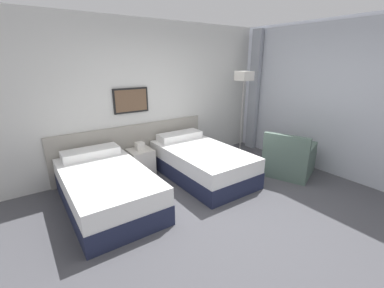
# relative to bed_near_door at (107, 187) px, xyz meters

# --- Properties ---
(ground_plane) EXTENTS (16.00, 16.00, 0.00)m
(ground_plane) POSITION_rel_bed_near_door_xyz_m (1.27, -1.26, -0.27)
(ground_plane) COLOR #47474C
(wall_headboard) EXTENTS (10.00, 0.10, 2.70)m
(wall_headboard) POSITION_rel_bed_near_door_xyz_m (1.24, 1.01, 1.02)
(wall_headboard) COLOR silver
(wall_headboard) RESTS_ON ground_plane
(wall_window) EXTENTS (0.21, 4.75, 2.70)m
(wall_window) POSITION_rel_bed_near_door_xyz_m (3.77, -1.28, 1.07)
(wall_window) COLOR white
(wall_window) RESTS_ON ground_plane
(bed_near_door) EXTENTS (1.09, 1.92, 0.66)m
(bed_near_door) POSITION_rel_bed_near_door_xyz_m (0.00, 0.00, 0.00)
(bed_near_door) COLOR #1E233D
(bed_near_door) RESTS_ON ground_plane
(bed_near_window) EXTENTS (1.09, 1.92, 0.66)m
(bed_near_window) POSITION_rel_bed_near_door_xyz_m (1.69, 0.00, 0.00)
(bed_near_window) COLOR #1E233D
(bed_near_window) RESTS_ON ground_plane
(nightstand) EXTENTS (0.42, 0.40, 0.61)m
(nightstand) POSITION_rel_bed_near_door_xyz_m (0.84, 0.71, -0.03)
(nightstand) COLOR beige
(nightstand) RESTS_ON ground_plane
(floor_lamp) EXTENTS (0.29, 0.29, 1.79)m
(floor_lamp) POSITION_rel_bed_near_door_xyz_m (3.09, 0.42, 1.28)
(floor_lamp) COLOR #9E9993
(floor_lamp) RESTS_ON ground_plane
(armchair) EXTENTS (1.05, 1.01, 0.82)m
(armchair) POSITION_rel_bed_near_door_xyz_m (3.08, -0.83, -0.01)
(armchair) COLOR #4C6056
(armchair) RESTS_ON ground_plane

